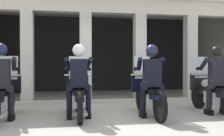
{
  "coord_description": "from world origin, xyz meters",
  "views": [
    {
      "loc": [
        -1.01,
        -6.07,
        1.17
      ],
      "look_at": [
        0.0,
        0.0,
        1.07
      ],
      "focal_mm": 42.49,
      "sensor_mm": 36.0,
      "label": 1
    }
  ],
  "objects": [
    {
      "name": "motorcycle_far_right",
      "position": [
        2.36,
        -0.18,
        0.5
      ],
      "size": [
        0.62,
        2.04,
        1.35
      ],
      "rotation": [
        0.0,
        0.0,
        0.26
      ],
      "color": "black",
      "rests_on": "ground"
    },
    {
      "name": "station_building",
      "position": [
        0.38,
        4.0,
        2.06
      ],
      "size": [
        9.69,
        3.93,
        3.33
      ],
      "color": "black",
      "rests_on": "ground"
    },
    {
      "name": "police_officer_center_right",
      "position": [
        0.79,
        -0.52,
        0.94
      ],
      "size": [
        0.63,
        0.61,
        1.58
      ],
      "rotation": [
        0.0,
        0.0,
        0.19
      ],
      "color": "black",
      "rests_on": "ground"
    },
    {
      "name": "ground_plane",
      "position": [
        0.0,
        3.0,
        0.0
      ],
      "size": [
        80.0,
        80.0,
        0.0
      ],
      "primitive_type": "plane",
      "color": "#A8A59E"
    },
    {
      "name": "motorcycle_center_right",
      "position": [
        0.79,
        -0.23,
        0.5
      ],
      "size": [
        0.62,
        2.04,
        1.35
      ],
      "rotation": [
        0.0,
        0.0,
        0.19
      ],
      "color": "black",
      "rests_on": "ground"
    },
    {
      "name": "motorcycle_center_left",
      "position": [
        -0.79,
        -0.11,
        0.5
      ],
      "size": [
        0.62,
        2.04,
        1.35
      ],
      "rotation": [
        0.0,
        0.0,
        0.37
      ],
      "color": "black",
      "rests_on": "ground"
    },
    {
      "name": "kerb_strip",
      "position": [
        0.38,
        1.59,
        0.06
      ],
      "size": [
        9.19,
        0.24,
        0.12
      ],
      "primitive_type": "cube",
      "color": "#B7B5AD",
      "rests_on": "ground"
    },
    {
      "name": "police_officer_far_right",
      "position": [
        2.36,
        -0.47,
        0.94
      ],
      "size": [
        0.63,
        0.61,
        1.58
      ],
      "rotation": [
        0.0,
        0.0,
        0.26
      ],
      "color": "black",
      "rests_on": "ground"
    },
    {
      "name": "police_officer_center_left",
      "position": [
        -0.79,
        -0.39,
        0.94
      ],
      "size": [
        0.63,
        0.61,
        1.58
      ],
      "rotation": [
        0.0,
        0.0,
        0.37
      ],
      "color": "black",
      "rests_on": "ground"
    },
    {
      "name": "motorcycle_far_left",
      "position": [
        -2.36,
        -0.08,
        0.5
      ],
      "size": [
        0.62,
        2.04,
        1.35
      ],
      "rotation": [
        0.0,
        0.0,
        0.27
      ],
      "color": "black",
      "rests_on": "ground"
    },
    {
      "name": "police_officer_far_left",
      "position": [
        -2.36,
        -0.37,
        0.94
      ],
      "size": [
        0.63,
        0.61,
        1.58
      ],
      "rotation": [
        0.0,
        0.0,
        0.27
      ],
      "color": "black",
      "rests_on": "ground"
    }
  ]
}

